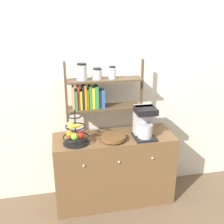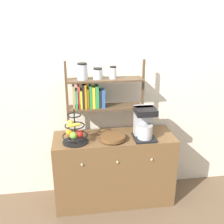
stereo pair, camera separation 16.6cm
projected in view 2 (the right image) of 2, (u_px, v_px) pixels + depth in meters
name	position (u px, v px, depth m)	size (l,w,h in m)	color
ground_plane	(117.00, 211.00, 2.83)	(12.00, 12.00, 0.00)	brown
wall_back	(111.00, 83.00, 2.85)	(7.00, 0.05, 2.60)	silver
sideboard	(114.00, 169.00, 2.91)	(1.28, 0.48, 0.79)	brown
coffee_maker	(144.00, 123.00, 2.69)	(0.22, 0.25, 0.34)	black
fruit_stand	(74.00, 132.00, 2.59)	(0.26, 0.26, 0.35)	black
wooden_bowl	(113.00, 138.00, 2.68)	(0.26, 0.26, 0.05)	brown
shelf_hutch	(95.00, 91.00, 2.68)	(0.81, 0.20, 0.79)	brown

